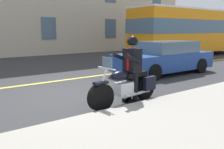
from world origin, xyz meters
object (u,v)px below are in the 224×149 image
object	(u,v)px
motorcycle_main	(126,87)
rider_main	(132,63)
car_silver	(165,58)
bus_near	(195,30)

from	to	relation	value
motorcycle_main	rider_main	size ratio (longest dim) A/B	1.27
rider_main	car_silver	bearing A→B (deg)	-148.42
bus_near	car_silver	size ratio (longest dim) A/B	2.40
rider_main	bus_near	world-z (taller)	bus_near
motorcycle_main	bus_near	xyz separation A→B (m)	(-11.43, -6.25, 1.42)
car_silver	rider_main	bearing A→B (deg)	31.58
motorcycle_main	bus_near	bearing A→B (deg)	-151.34
motorcycle_main	bus_near	size ratio (longest dim) A/B	0.20
rider_main	motorcycle_main	bearing A→B (deg)	7.27
bus_near	car_silver	world-z (taller)	bus_near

